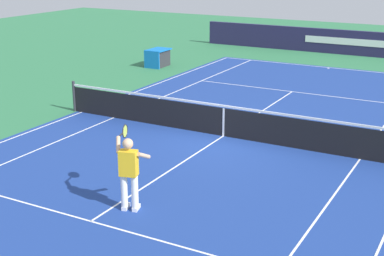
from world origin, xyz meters
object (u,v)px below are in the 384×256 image
object	(u,v)px
tennis_net	(224,121)
tennis_player_near	(129,170)
equipment_cart_tarped	(158,58)
tennis_ball	(171,108)

from	to	relation	value
tennis_net	tennis_player_near	size ratio (longest dim) A/B	6.89
tennis_net	equipment_cart_tarped	size ratio (longest dim) A/B	9.36
equipment_cart_tarped	tennis_net	bearing A→B (deg)	42.38
tennis_ball	equipment_cart_tarped	bearing A→B (deg)	-144.52
tennis_player_near	tennis_ball	distance (m)	8.19
tennis_player_near	tennis_net	bearing A→B (deg)	-175.87
tennis_net	tennis_player_near	bearing A→B (deg)	4.13
tennis_player_near	tennis_ball	bearing A→B (deg)	-155.58
tennis_ball	equipment_cart_tarped	distance (m)	7.72
tennis_net	equipment_cart_tarped	world-z (taller)	tennis_net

